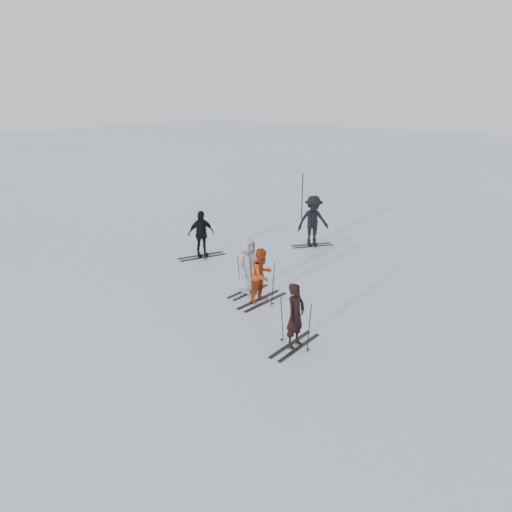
{
  "coord_description": "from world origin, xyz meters",
  "views": [
    {
      "loc": [
        9.23,
        -10.36,
        6.01
      ],
      "look_at": [
        0.0,
        1.0,
        1.0
      ],
      "focal_mm": 35.0,
      "sensor_mm": 36.0,
      "label": 1
    }
  ],
  "objects_px": {
    "skier_near_dark": "(296,316)",
    "skier_grey": "(248,266)",
    "skier_uphill_left": "(201,234)",
    "piste_marker": "(302,196)",
    "skier_uphill_far": "(313,221)",
    "skier_red": "(262,276)"
  },
  "relations": [
    {
      "from": "skier_grey",
      "to": "skier_uphill_left",
      "type": "distance_m",
      "value": 3.76
    },
    {
      "from": "skier_red",
      "to": "skier_grey",
      "type": "bearing_deg",
      "value": 72.03
    },
    {
      "from": "piste_marker",
      "to": "skier_near_dark",
      "type": "bearing_deg",
      "value": -56.6
    },
    {
      "from": "skier_uphill_left",
      "to": "piste_marker",
      "type": "distance_m",
      "value": 7.0
    },
    {
      "from": "skier_near_dark",
      "to": "piste_marker",
      "type": "xyz_separation_m",
      "value": [
        -6.81,
        10.33,
        0.28
      ]
    },
    {
      "from": "skier_near_dark",
      "to": "skier_grey",
      "type": "distance_m",
      "value": 3.6
    },
    {
      "from": "skier_grey",
      "to": "skier_uphill_far",
      "type": "height_order",
      "value": "skier_uphill_far"
    },
    {
      "from": "skier_near_dark",
      "to": "skier_uphill_far",
      "type": "bearing_deg",
      "value": 29.05
    },
    {
      "from": "skier_grey",
      "to": "skier_uphill_left",
      "type": "relative_size",
      "value": 0.99
    },
    {
      "from": "skier_near_dark",
      "to": "skier_uphill_far",
      "type": "xyz_separation_m",
      "value": [
        -4.09,
        7.07,
        0.19
      ]
    },
    {
      "from": "skier_near_dark",
      "to": "skier_grey",
      "type": "xyz_separation_m",
      "value": [
        -3.07,
        1.88,
        0.04
      ]
    },
    {
      "from": "skier_near_dark",
      "to": "skier_grey",
      "type": "relative_size",
      "value": 0.95
    },
    {
      "from": "skier_near_dark",
      "to": "skier_grey",
      "type": "bearing_deg",
      "value": 57.44
    },
    {
      "from": "skier_near_dark",
      "to": "skier_uphill_far",
      "type": "height_order",
      "value": "skier_uphill_far"
    },
    {
      "from": "skier_near_dark",
      "to": "skier_uphill_far",
      "type": "relative_size",
      "value": 0.81
    },
    {
      "from": "skier_red",
      "to": "skier_grey",
      "type": "distance_m",
      "value": 0.84
    },
    {
      "from": "skier_uphill_far",
      "to": "skier_uphill_left",
      "type": "bearing_deg",
      "value": -178.23
    },
    {
      "from": "skier_uphill_left",
      "to": "piste_marker",
      "type": "height_order",
      "value": "piste_marker"
    },
    {
      "from": "piste_marker",
      "to": "skier_red",
      "type": "bearing_deg",
      "value": -62.6
    },
    {
      "from": "piste_marker",
      "to": "skier_grey",
      "type": "bearing_deg",
      "value": -66.09
    },
    {
      "from": "skier_near_dark",
      "to": "skier_uphill_far",
      "type": "distance_m",
      "value": 8.18
    },
    {
      "from": "skier_uphill_left",
      "to": "skier_uphill_far",
      "type": "height_order",
      "value": "skier_uphill_far"
    }
  ]
}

